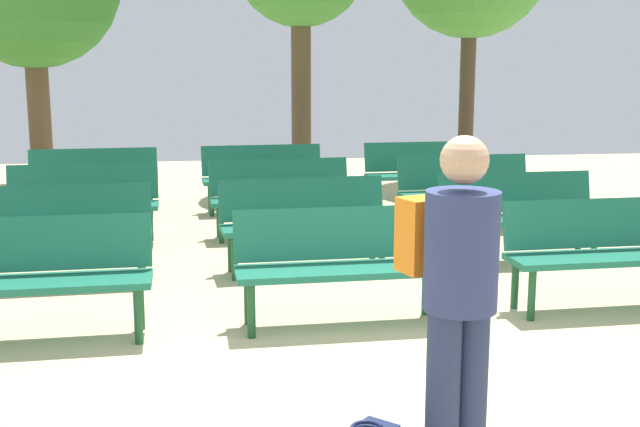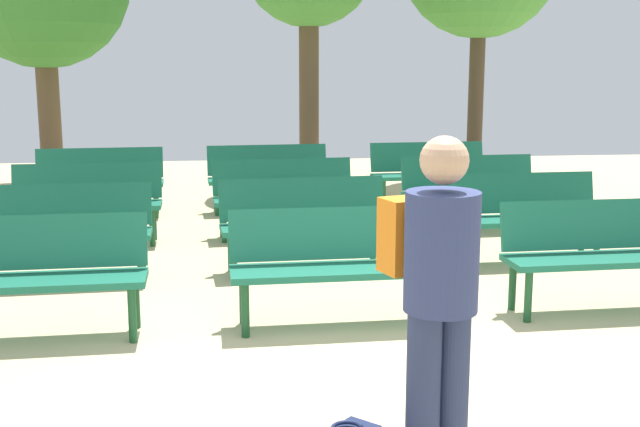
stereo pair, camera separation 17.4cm
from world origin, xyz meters
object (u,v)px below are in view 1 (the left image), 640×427
at_px(bench_r0_c1, 341,259).
at_px(bench_r0_c0, 37,271).
at_px(bench_r3_c2, 423,170).
at_px(bench_r2_c2, 466,187).
at_px(bench_r1_c2, 519,211).
at_px(bench_r1_c1, 304,218).
at_px(bench_r2_c1, 281,193).
at_px(visitor_with_backpack, 456,289).
at_px(bench_r1_c0, 61,228).
at_px(bench_r3_c1, 263,174).
at_px(bench_r3_c0, 94,178).
at_px(bench_r0_c2, 603,247).
at_px(bench_r2_c0, 83,199).

bearing_deg(bench_r0_c1, bench_r0_c0, 179.95).
bearing_deg(bench_r3_c2, bench_r0_c0, -132.75).
bearing_deg(bench_r2_c2, bench_r1_c2, -90.27).
distance_m(bench_r1_c1, bench_r2_c1, 1.55).
xyz_separation_m(bench_r2_c2, visitor_with_backpack, (-1.91, -5.61, 0.43)).
relative_size(bench_r1_c0, bench_r3_c1, 1.00).
bearing_deg(bench_r2_c1, bench_r2_c2, -1.26).
distance_m(bench_r1_c2, bench_r3_c1, 3.85).
distance_m(bench_r1_c1, bench_r3_c2, 3.83).
xyz_separation_m(bench_r1_c1, bench_r2_c2, (2.13, 1.63, 0.00)).
bearing_deg(bench_r2_c2, bench_r0_c0, -144.12).
height_order(bench_r1_c1, bench_r3_c0, same).
xyz_separation_m(bench_r0_c2, bench_r2_c2, (-0.11, 3.15, 0.00)).
height_order(bench_r2_c0, bench_r3_c1, same).
relative_size(bench_r2_c2, bench_r3_c2, 1.00).
bearing_deg(bench_r1_c2, bench_r1_c1, -179.71).
distance_m(bench_r1_c0, bench_r2_c1, 2.72).
relative_size(bench_r1_c1, bench_r1_c2, 1.01).
bearing_deg(bench_r0_c1, bench_r2_c0, 126.24).
xyz_separation_m(bench_r0_c1, bench_r1_c0, (-2.30, 1.48, 0.00)).
distance_m(bench_r0_c0, bench_r1_c0, 1.54).
xyz_separation_m(bench_r1_c2, bench_r3_c0, (-4.52, 2.92, 0.00)).
relative_size(bench_r1_c2, bench_r2_c1, 0.99).
distance_m(bench_r1_c0, bench_r2_c0, 1.53).
relative_size(bench_r1_c1, bench_r2_c2, 1.01).
bearing_deg(bench_r1_c0, bench_r3_c1, 55.43).
distance_m(bench_r0_c0, bench_r2_c2, 5.38).
bearing_deg(bench_r3_c1, bench_r3_c0, -179.79).
height_order(bench_r2_c2, bench_r3_c2, same).
bearing_deg(bench_r0_c1, bench_r2_c1, 91.51).
relative_size(bench_r0_c0, bench_r1_c2, 1.00).
distance_m(bench_r2_c0, bench_r2_c1, 2.17).
relative_size(bench_r2_c0, bench_r3_c1, 0.99).
bearing_deg(bench_r0_c2, bench_r2_c2, 90.51).
bearing_deg(bench_r2_c1, bench_r1_c1, -90.41).
xyz_separation_m(bench_r1_c2, bench_r3_c2, (-0.13, 3.16, 0.00)).
bearing_deg(bench_r1_c1, bench_r1_c0, 179.05).
relative_size(bench_r0_c0, bench_r0_c2, 1.00).
bearing_deg(bench_r3_c1, bench_r0_c2, -65.99).
distance_m(bench_r0_c0, bench_r2_c1, 3.80).
relative_size(bench_r0_c2, bench_r3_c1, 0.99).
xyz_separation_m(bench_r1_c2, bench_r2_c2, (-0.05, 1.55, 0.00)).
xyz_separation_m(bench_r0_c0, bench_r1_c1, (2.12, 1.67, 0.00)).
distance_m(bench_r1_c2, bench_r3_c2, 3.17).
relative_size(bench_r3_c0, visitor_with_backpack, 0.98).
bearing_deg(bench_r1_c0, bench_r0_c0, -88.73).
bearing_deg(bench_r0_c1, bench_r1_c0, 145.80).
distance_m(bench_r1_c2, bench_r3_c0, 5.38).
distance_m(bench_r2_c1, bench_r2_c2, 2.21).
bearing_deg(visitor_with_backpack, bench_r0_c0, -63.35).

